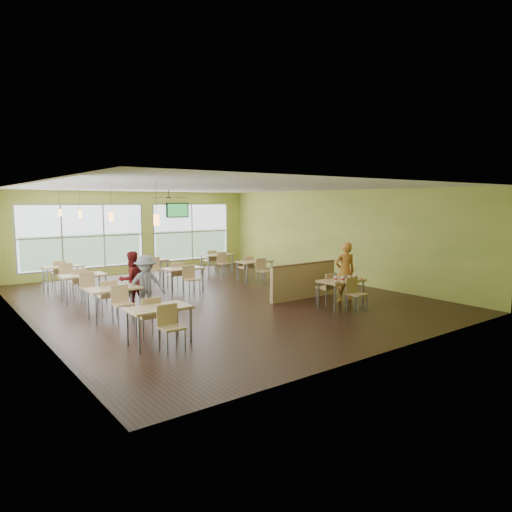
{
  "coord_description": "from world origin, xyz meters",
  "views": [
    {
      "loc": [
        -6.92,
        -11.15,
        2.8
      ],
      "look_at": [
        0.88,
        -0.74,
        1.25
      ],
      "focal_mm": 32.0,
      "sensor_mm": 36.0,
      "label": 1
    }
  ],
  "objects_px": {
    "man_plaid": "(345,272)",
    "food_basket": "(348,277)",
    "half_wall_divider": "(304,281)",
    "main_table": "(341,284)"
  },
  "relations": [
    {
      "from": "main_table",
      "to": "food_basket",
      "type": "xyz_separation_m",
      "value": [
        0.4,
        0.13,
        0.15
      ]
    },
    {
      "from": "food_basket",
      "to": "half_wall_divider",
      "type": "bearing_deg",
      "value": 106.85
    },
    {
      "from": "main_table",
      "to": "food_basket",
      "type": "relative_size",
      "value": 6.98
    },
    {
      "from": "half_wall_divider",
      "to": "food_basket",
      "type": "height_order",
      "value": "half_wall_divider"
    },
    {
      "from": "main_table",
      "to": "half_wall_divider",
      "type": "bearing_deg",
      "value": 90.0
    },
    {
      "from": "main_table",
      "to": "man_plaid",
      "type": "relative_size",
      "value": 0.9
    },
    {
      "from": "man_plaid",
      "to": "food_basket",
      "type": "bearing_deg",
      "value": 74.34
    },
    {
      "from": "main_table",
      "to": "man_plaid",
      "type": "height_order",
      "value": "man_plaid"
    },
    {
      "from": "main_table",
      "to": "food_basket",
      "type": "height_order",
      "value": "main_table"
    },
    {
      "from": "man_plaid",
      "to": "food_basket",
      "type": "distance_m",
      "value": 0.44
    }
  ]
}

